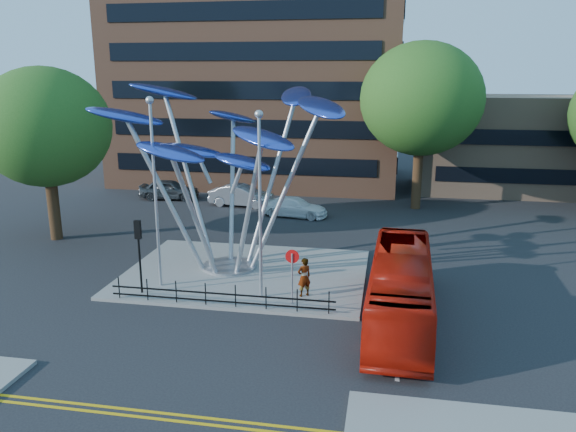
% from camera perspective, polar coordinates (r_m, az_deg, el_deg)
% --- Properties ---
extents(ground, '(120.00, 120.00, 0.00)m').
position_cam_1_polar(ground, '(23.10, -5.67, -11.23)').
color(ground, black).
rests_on(ground, ground).
extents(traffic_island, '(12.00, 9.00, 0.15)m').
position_cam_1_polar(traffic_island, '(28.64, -4.32, -5.80)').
color(traffic_island, slate).
rests_on(traffic_island, ground).
extents(double_yellow_near, '(40.00, 0.12, 0.01)m').
position_cam_1_polar(double_yellow_near, '(18.17, -11.13, -19.21)').
color(double_yellow_near, gold).
rests_on(double_yellow_near, ground).
extents(double_yellow_far, '(40.00, 0.12, 0.01)m').
position_cam_1_polar(double_yellow_far, '(17.94, -11.49, -19.72)').
color(double_yellow_far, gold).
rests_on(double_yellow_far, ground).
extents(brick_tower, '(25.00, 15.00, 30.00)m').
position_cam_1_polar(brick_tower, '(53.54, -2.75, 19.88)').
color(brick_tower, brown).
rests_on(brick_tower, ground).
extents(low_building_near, '(15.00, 8.00, 8.00)m').
position_cam_1_polar(low_building_near, '(51.32, 21.73, 6.80)').
color(low_building_near, '#A27B5F').
rests_on(low_building_near, ground).
extents(tree_right, '(8.80, 8.80, 12.11)m').
position_cam_1_polar(tree_right, '(42.06, 13.42, 11.47)').
color(tree_right, black).
rests_on(tree_right, ground).
extents(tree_left, '(7.60, 7.60, 10.32)m').
position_cam_1_polar(tree_left, '(36.11, -23.45, 8.25)').
color(tree_left, black).
rests_on(tree_left, ground).
extents(leaf_sculpture, '(12.72, 9.54, 9.51)m').
position_cam_1_polar(leaf_sculpture, '(27.99, -6.38, 8.01)').
color(leaf_sculpture, '#9EA0A5').
rests_on(leaf_sculpture, traffic_island).
extents(street_lamp_left, '(0.36, 0.36, 8.80)m').
position_cam_1_polar(street_lamp_left, '(26.08, -13.42, 3.86)').
color(street_lamp_left, '#9EA0A5').
rests_on(street_lamp_left, traffic_island).
extents(street_lamp_right, '(0.36, 0.36, 8.30)m').
position_cam_1_polar(street_lamp_right, '(24.10, -2.88, 2.74)').
color(street_lamp_right, '#9EA0A5').
rests_on(street_lamp_right, traffic_island).
extents(traffic_light_island, '(0.28, 0.18, 3.42)m').
position_cam_1_polar(traffic_light_island, '(26.04, -14.95, -2.47)').
color(traffic_light_island, black).
rests_on(traffic_light_island, traffic_island).
extents(no_entry_sign_island, '(0.60, 0.10, 2.45)m').
position_cam_1_polar(no_entry_sign_island, '(24.24, 0.43, -5.23)').
color(no_entry_sign_island, '#9EA0A5').
rests_on(no_entry_sign_island, traffic_island).
extents(pedestrian_railing_front, '(10.00, 0.06, 1.00)m').
position_cam_1_polar(pedestrian_railing_front, '(24.63, -6.88, -8.17)').
color(pedestrian_railing_front, black).
rests_on(pedestrian_railing_front, traffic_island).
extents(red_bus, '(2.69, 10.23, 2.83)m').
position_cam_1_polar(red_bus, '(23.50, 11.37, -7.22)').
color(red_bus, '#AA1307').
rests_on(red_bus, ground).
extents(pedestrian, '(0.78, 0.74, 1.80)m').
position_cam_1_polar(pedestrian, '(25.30, 1.65, -6.22)').
color(pedestrian, gray).
rests_on(pedestrian, traffic_island).
extents(parked_car_left, '(4.84, 2.25, 1.60)m').
position_cam_1_polar(parked_car_left, '(45.95, -11.98, 2.67)').
color(parked_car_left, '#393C40').
rests_on(parked_car_left, ground).
extents(parked_car_mid, '(5.07, 2.19, 1.62)m').
position_cam_1_polar(parked_car_mid, '(42.81, -4.72, 2.08)').
color(parked_car_mid, '#929399').
rests_on(parked_car_mid, ground).
extents(parked_car_right, '(4.86, 2.52, 1.35)m').
position_cam_1_polar(parked_car_right, '(39.62, 0.69, 0.91)').
color(parked_car_right, white).
rests_on(parked_car_right, ground).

